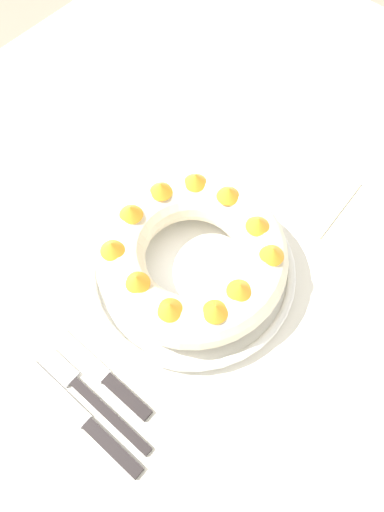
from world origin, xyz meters
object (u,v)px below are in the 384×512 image
bundt_cake (192,255)px  fork (87,394)px  napkin (317,196)px  serving_knife (88,425)px  cake_knife (107,379)px  serving_dish (192,271)px

bundt_cake → fork: bearing=-177.6°
bundt_cake → napkin: (0.23, -0.06, -0.06)m
napkin → serving_knife: bearing=177.3°
bundt_cake → cake_knife: bundt_cake is taller
bundt_cake → napkin: bearing=-14.4°
serving_dish → bundt_cake: size_ratio=1.13×
serving_dish → fork: (-0.22, -0.01, -0.01)m
serving_knife → napkin: bearing=-0.5°
napkin → fork: bearing=173.6°
serving_dish → cake_knife: 0.19m
bundt_cake → napkin: size_ratio=2.04×
bundt_cake → fork: size_ratio=1.38×
fork → napkin: fork is taller
cake_knife → napkin: cake_knife is taller
bundt_cake → serving_knife: (-0.24, -0.04, -0.06)m
fork → cake_knife: 0.03m
fork → napkin: (0.45, -0.05, -0.00)m
serving_dish → bundt_cake: bearing=-26.2°
serving_knife → cake_knife: same height
bundt_cake → serving_knife: bundt_cake is taller
cake_knife → serving_knife: bearing=-159.8°
serving_knife → cake_knife: bearing=24.2°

